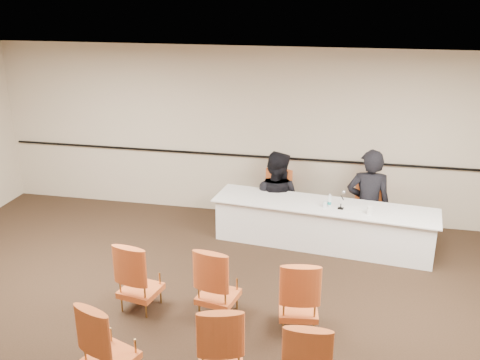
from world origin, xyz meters
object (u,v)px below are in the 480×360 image
(panelist_second, at_px, (275,203))
(drinking_glass, at_px, (325,204))
(panelist_main_chair, at_px, (368,210))
(aud_chair_front_left, at_px, (140,275))
(panelist_main, at_px, (368,207))
(aud_chair_back_mid, at_px, (220,341))
(aud_chair_back_right, at_px, (307,358))
(coffee_cup, at_px, (369,210))
(aud_chair_front_right, at_px, (299,294))
(aud_chair_back_left, at_px, (110,340))
(microphone, at_px, (341,201))
(panel_table, at_px, (323,225))
(water_bottle, at_px, (329,200))
(panelist_second_chair, at_px, (276,199))
(aud_chair_front_mid, at_px, (218,280))

(panelist_second, xyz_separation_m, drinking_glass, (0.87, -0.74, 0.35))
(panelist_main_chair, distance_m, aud_chair_front_left, 3.96)
(panelist_main_chair, distance_m, drinking_glass, 0.92)
(panelist_main, distance_m, aud_chair_back_mid, 4.13)
(panelist_second, xyz_separation_m, aud_chair_back_right, (0.91, -4.10, 0.07))
(coffee_cup, distance_m, aud_chair_front_right, 2.24)
(aud_chair_back_left, bearing_deg, microphone, 78.40)
(aud_chair_front_left, bearing_deg, panel_table, 57.07)
(panelist_main, xyz_separation_m, panelist_second, (-1.55, 0.18, -0.13))
(drinking_glass, relative_size, aud_chair_front_left, 0.11)
(aud_chair_front_right, bearing_deg, panelist_main_chair, 64.78)
(drinking_glass, relative_size, aud_chair_front_right, 0.11)
(water_bottle, height_order, coffee_cup, water_bottle)
(panel_table, height_order, water_bottle, water_bottle)
(water_bottle, height_order, aud_chair_back_left, aud_chair_back_left)
(drinking_glass, height_order, aud_chair_back_left, aud_chair_back_left)
(panelist_second, distance_m, aud_chair_back_right, 4.20)
(panel_table, distance_m, panelist_main_chair, 0.84)
(water_bottle, relative_size, aud_chair_front_right, 0.21)
(panelist_main_chair, bearing_deg, aud_chair_back_left, -116.60)
(panelist_main, distance_m, panelist_main_chair, 0.06)
(water_bottle, bearing_deg, panelist_main_chair, 39.71)
(aud_chair_front_left, height_order, aud_chair_back_left, same)
(panel_table, bearing_deg, panelist_second_chair, 149.96)
(panel_table, distance_m, panelist_second, 1.06)
(panelist_second_chair, height_order, microphone, microphone)
(panelist_second, distance_m, aud_chair_back_mid, 4.02)
(aud_chair_front_right, bearing_deg, aud_chair_back_left, -152.98)
(aud_chair_front_mid, height_order, aud_chair_back_right, same)
(microphone, relative_size, drinking_glass, 2.62)
(water_bottle, bearing_deg, panelist_second, 143.76)
(aud_chair_front_right, bearing_deg, aud_chair_front_mid, 166.07)
(microphone, bearing_deg, panelist_main_chair, 65.21)
(aud_chair_back_mid, bearing_deg, aud_chair_front_mid, 90.31)
(microphone, relative_size, water_bottle, 1.28)
(panelist_main_chair, relative_size, aud_chair_front_left, 1.00)
(panelist_main, relative_size, drinking_glass, 19.60)
(panelist_main, bearing_deg, panel_table, 31.92)
(microphone, relative_size, coffee_cup, 2.02)
(panelist_second_chair, bearing_deg, aud_chair_back_right, -70.77)
(panelist_second_chair, bearing_deg, aud_chair_front_right, -69.81)
(panelist_main, distance_m, panelist_second, 1.56)
(microphone, xyz_separation_m, aud_chair_back_right, (-0.20, -3.35, -0.36))
(panelist_main, bearing_deg, water_bottle, 38.39)
(aud_chair_front_left, distance_m, aud_chair_back_right, 2.53)
(drinking_glass, bearing_deg, panelist_main_chair, 39.71)
(panelist_main, relative_size, water_bottle, 9.60)
(panel_table, height_order, panelist_second, panelist_second)
(drinking_glass, relative_size, aud_chair_front_mid, 0.11)
(aud_chair_front_right, distance_m, aud_chair_back_mid, 1.28)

